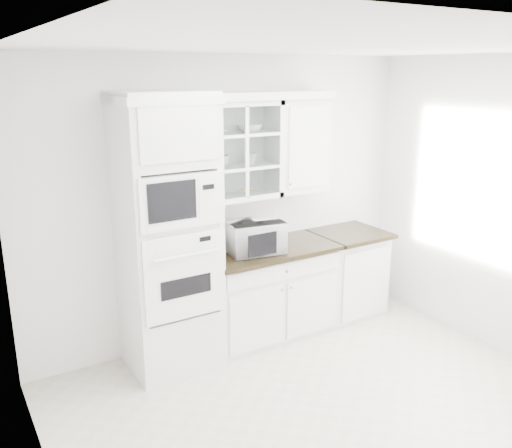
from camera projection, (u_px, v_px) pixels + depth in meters
ground at (339, 418)px, 4.12m from camera, size 4.00×3.50×0.01m
room_shell at (311, 179)px, 3.99m from camera, size 4.00×3.50×2.70m
oven_column at (168, 236)px, 4.59m from camera, size 0.76×0.68×2.40m
base_cabinet_run at (268, 291)px, 5.33m from camera, size 1.32×0.67×0.92m
extra_base_cabinet at (346, 272)px, 5.83m from camera, size 0.72×0.67×0.92m
upper_cabinet_glass at (238, 150)px, 4.94m from camera, size 0.80×0.33×0.90m
upper_cabinet_solid at (298, 145)px, 5.27m from camera, size 0.55×0.33×0.90m
crown_molding at (228, 96)px, 4.73m from camera, size 2.14×0.38×0.07m
countertop_microwave at (255, 236)px, 5.03m from camera, size 0.57×0.50×0.30m
bowl_a at (216, 132)px, 4.76m from camera, size 0.23×0.23×0.05m
bowl_b at (250, 128)px, 4.96m from camera, size 0.25×0.25×0.07m
cup_a at (222, 161)px, 4.89m from camera, size 0.17×0.17×0.11m
cup_b at (250, 159)px, 5.03m from camera, size 0.11×0.11×0.10m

